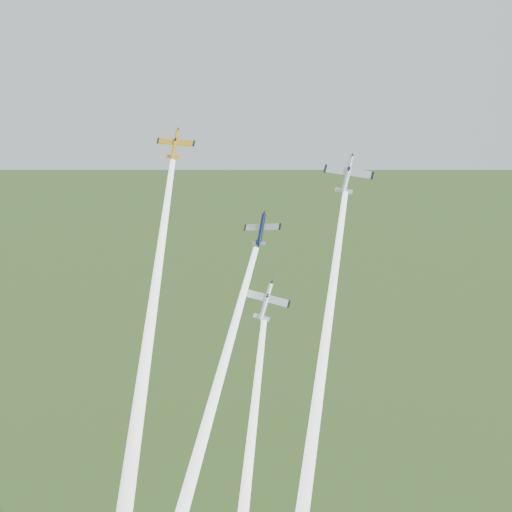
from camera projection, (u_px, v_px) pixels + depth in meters
name	position (u px, v px, depth m)	size (l,w,h in m)	color
plane_yellow	(175.00, 144.00, 113.69)	(6.90, 6.84, 1.08)	gold
smoke_trail_yellow	(149.00, 336.00, 103.42)	(2.60, 2.60, 62.52)	white
plane_navy	(261.00, 230.00, 105.01)	(6.88, 6.82, 1.08)	#0C1637
smoke_trail_navy	(200.00, 447.00, 96.59)	(2.60, 2.60, 64.51)	white
plane_silver_right	(348.00, 175.00, 107.91)	(8.46, 8.40, 1.33)	silver
smoke_trail_silver_right	(315.00, 420.00, 96.55)	(2.60, 2.60, 74.76)	white
plane_silver_low	(266.00, 301.00, 103.82)	(7.66, 7.60, 1.20)	silver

